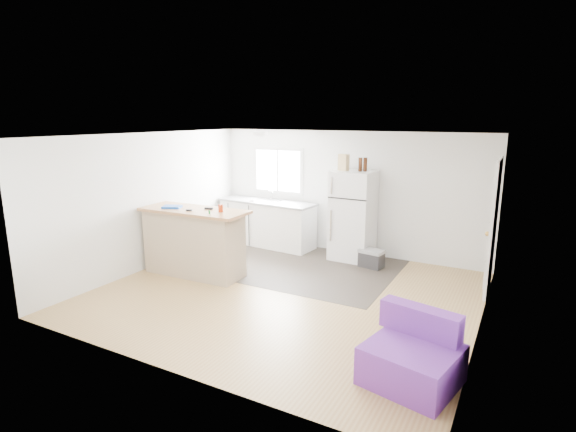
% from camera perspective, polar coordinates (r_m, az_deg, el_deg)
% --- Properties ---
extents(room, '(5.51, 5.01, 2.41)m').
position_cam_1_polar(room, '(6.67, -0.28, -0.20)').
color(room, '#A67B45').
rests_on(room, ground).
extents(vinyl_zone, '(4.05, 2.50, 0.00)m').
position_cam_1_polar(vinyl_zone, '(8.38, -0.51, -6.00)').
color(vinyl_zone, '#312B25').
rests_on(vinyl_zone, floor).
extents(window, '(1.18, 0.06, 0.98)m').
position_cam_1_polar(window, '(9.50, -1.27, 5.77)').
color(window, white).
rests_on(window, back_wall).
extents(interior_door, '(0.11, 0.92, 2.10)m').
position_cam_1_polar(interior_door, '(7.45, 24.61, -1.43)').
color(interior_door, white).
rests_on(interior_door, right_wall).
extents(ceiling_fixture, '(0.30, 0.30, 0.07)m').
position_cam_1_polar(ceiling_fixture, '(8.15, -3.68, 10.35)').
color(ceiling_fixture, white).
rests_on(ceiling_fixture, ceiling).
extents(kitchen_cabinets, '(2.17, 0.82, 1.23)m').
position_cam_1_polar(kitchen_cabinets, '(9.46, -2.66, -0.83)').
color(kitchen_cabinets, white).
rests_on(kitchen_cabinets, floor).
extents(peninsula, '(1.89, 0.77, 1.15)m').
position_cam_1_polar(peninsula, '(7.83, -11.83, -3.20)').
color(peninsula, tan).
rests_on(peninsula, floor).
extents(refrigerator, '(0.76, 0.73, 1.69)m').
position_cam_1_polar(refrigerator, '(8.54, 8.25, 0.07)').
color(refrigerator, white).
rests_on(refrigerator, floor).
extents(cooler, '(0.47, 0.36, 0.33)m').
position_cam_1_polar(cooler, '(8.26, 10.55, -5.31)').
color(cooler, '#2A2A2C').
rests_on(cooler, floor).
extents(purple_seat, '(1.02, 0.98, 0.71)m').
position_cam_1_polar(purple_seat, '(4.98, 15.59, -16.91)').
color(purple_seat, purple).
rests_on(purple_seat, floor).
extents(cleaner_jug, '(0.15, 0.11, 0.30)m').
position_cam_1_polar(cleaner_jug, '(7.63, -9.46, -7.08)').
color(cleaner_jug, white).
rests_on(cleaner_jug, floor).
extents(mop, '(0.27, 0.33, 1.22)m').
position_cam_1_polar(mop, '(7.62, -10.33, -6.32)').
color(mop, green).
rests_on(mop, floor).
extents(red_cup, '(0.09, 0.09, 0.12)m').
position_cam_1_polar(red_cup, '(7.37, -8.55, 0.99)').
color(red_cup, '#BF300B').
rests_on(red_cup, peninsula).
extents(blue_tray, '(0.36, 0.32, 0.04)m').
position_cam_1_polar(blue_tray, '(7.87, -14.50, 1.14)').
color(blue_tray, blue).
rests_on(blue_tray, peninsula).
extents(tool_a, '(0.15, 0.08, 0.03)m').
position_cam_1_polar(tool_a, '(7.61, -10.03, 0.96)').
color(tool_a, black).
rests_on(tool_a, peninsula).
extents(tool_b, '(0.11, 0.08, 0.03)m').
position_cam_1_polar(tool_b, '(7.54, -12.45, 0.73)').
color(tool_b, black).
rests_on(tool_b, peninsula).
extents(cardboard_box, '(0.22, 0.16, 0.30)m').
position_cam_1_polar(cardboard_box, '(8.38, 7.07, 6.77)').
color(cardboard_box, tan).
rests_on(cardboard_box, refrigerator).
extents(bottle_left, '(0.08, 0.08, 0.25)m').
position_cam_1_polar(bottle_left, '(8.29, 9.17, 6.47)').
color(bottle_left, '#321709').
rests_on(bottle_left, refrigerator).
extents(bottle_right, '(0.07, 0.07, 0.25)m').
position_cam_1_polar(bottle_right, '(8.31, 9.77, 6.47)').
color(bottle_right, '#321709').
rests_on(bottle_right, refrigerator).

